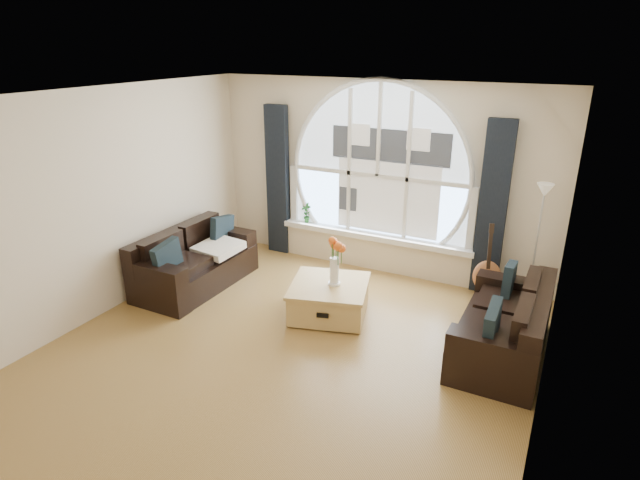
{
  "coord_description": "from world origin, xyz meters",
  "views": [
    {
      "loc": [
        2.5,
        -4.05,
        3.18
      ],
      "look_at": [
        0.0,
        0.9,
        1.05
      ],
      "focal_mm": 29.32,
      "sensor_mm": 36.0,
      "label": 1
    }
  ],
  "objects_px": {
    "vase_flowers": "(334,255)",
    "guitar": "(489,260)",
    "coffee_chest": "(329,298)",
    "floor_lamp": "(536,247)",
    "sofa_left": "(195,258)",
    "sofa_right": "(503,321)",
    "potted_plant": "(306,213)"
  },
  "relations": [
    {
      "from": "sofa_right",
      "to": "guitar",
      "type": "height_order",
      "value": "guitar"
    },
    {
      "from": "floor_lamp",
      "to": "guitar",
      "type": "height_order",
      "value": "floor_lamp"
    },
    {
      "from": "coffee_chest",
      "to": "floor_lamp",
      "type": "height_order",
      "value": "floor_lamp"
    },
    {
      "from": "vase_flowers",
      "to": "coffee_chest",
      "type": "bearing_deg",
      "value": -163.89
    },
    {
      "from": "coffee_chest",
      "to": "guitar",
      "type": "bearing_deg",
      "value": 23.34
    },
    {
      "from": "guitar",
      "to": "coffee_chest",
      "type": "bearing_deg",
      "value": -158.49
    },
    {
      "from": "coffee_chest",
      "to": "sofa_left",
      "type": "bearing_deg",
      "value": 166.53
    },
    {
      "from": "sofa_left",
      "to": "sofa_right",
      "type": "bearing_deg",
      "value": 2.71
    },
    {
      "from": "floor_lamp",
      "to": "potted_plant",
      "type": "height_order",
      "value": "floor_lamp"
    },
    {
      "from": "sofa_right",
      "to": "vase_flowers",
      "type": "bearing_deg",
      "value": -178.62
    },
    {
      "from": "vase_flowers",
      "to": "potted_plant",
      "type": "xyz_separation_m",
      "value": [
        -1.2,
        1.53,
        -0.1
      ]
    },
    {
      "from": "sofa_right",
      "to": "coffee_chest",
      "type": "xyz_separation_m",
      "value": [
        -2.03,
        -0.05,
        -0.18
      ]
    },
    {
      "from": "sofa_left",
      "to": "sofa_right",
      "type": "distance_m",
      "value": 4.02
    },
    {
      "from": "coffee_chest",
      "to": "guitar",
      "type": "height_order",
      "value": "guitar"
    },
    {
      "from": "vase_flowers",
      "to": "guitar",
      "type": "distance_m",
      "value": 2.08
    },
    {
      "from": "sofa_right",
      "to": "potted_plant",
      "type": "height_order",
      "value": "potted_plant"
    },
    {
      "from": "potted_plant",
      "to": "sofa_right",
      "type": "bearing_deg",
      "value": -25.19
    },
    {
      "from": "coffee_chest",
      "to": "floor_lamp",
      "type": "distance_m",
      "value": 2.62
    },
    {
      "from": "sofa_right",
      "to": "floor_lamp",
      "type": "distance_m",
      "value": 1.38
    },
    {
      "from": "sofa_right",
      "to": "sofa_left",
      "type": "bearing_deg",
      "value": -177.67
    },
    {
      "from": "sofa_right",
      "to": "guitar",
      "type": "distance_m",
      "value": 1.35
    },
    {
      "from": "sofa_right",
      "to": "floor_lamp",
      "type": "xyz_separation_m",
      "value": [
        0.14,
        1.31,
        0.4
      ]
    },
    {
      "from": "sofa_left",
      "to": "guitar",
      "type": "bearing_deg",
      "value": 22.19
    },
    {
      "from": "sofa_right",
      "to": "coffee_chest",
      "type": "relative_size",
      "value": 1.84
    },
    {
      "from": "vase_flowers",
      "to": "floor_lamp",
      "type": "bearing_deg",
      "value": 32.61
    },
    {
      "from": "potted_plant",
      "to": "floor_lamp",
      "type": "bearing_deg",
      "value": -3.09
    },
    {
      "from": "guitar",
      "to": "floor_lamp",
      "type": "bearing_deg",
      "value": -14.87
    },
    {
      "from": "guitar",
      "to": "sofa_left",
      "type": "bearing_deg",
      "value": -176.33
    },
    {
      "from": "vase_flowers",
      "to": "guitar",
      "type": "xyz_separation_m",
      "value": [
        1.58,
        1.32,
        -0.27
      ]
    },
    {
      "from": "coffee_chest",
      "to": "guitar",
      "type": "xyz_separation_m",
      "value": [
        1.63,
        1.34,
        0.31
      ]
    },
    {
      "from": "floor_lamp",
      "to": "potted_plant",
      "type": "xyz_separation_m",
      "value": [
        -3.31,
        0.18,
        -0.1
      ]
    },
    {
      "from": "sofa_right",
      "to": "floor_lamp",
      "type": "height_order",
      "value": "floor_lamp"
    }
  ]
}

